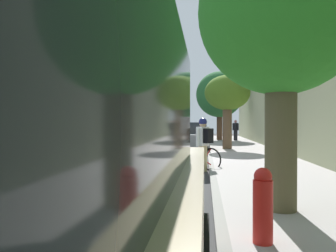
% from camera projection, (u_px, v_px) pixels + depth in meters
% --- Properties ---
extents(ground, '(62.96, 62.96, 0.00)m').
position_uv_depth(ground, '(170.00, 155.00, 15.23)').
color(ground, '#2F2F2F').
extents(sidewalk, '(3.25, 39.35, 0.15)m').
position_uv_depth(sidewalk, '(247.00, 154.00, 14.84)').
color(sidewalk, '#999290').
rests_on(sidewalk, ground).
extents(curb_edge, '(0.16, 39.35, 0.15)m').
position_uv_depth(curb_edge, '(209.00, 154.00, 15.03)').
color(curb_edge, gray).
rests_on(curb_edge, ground).
extents(lane_stripe_centre, '(0.14, 40.00, 0.01)m').
position_uv_depth(lane_stripe_centre, '(109.00, 154.00, 15.89)').
color(lane_stripe_centre, white).
rests_on(lane_stripe_centre, ground).
extents(lane_stripe_bike_edge, '(0.12, 39.35, 0.01)m').
position_uv_depth(lane_stripe_bike_edge, '(177.00, 155.00, 15.19)').
color(lane_stripe_bike_edge, white).
rests_on(lane_stripe_bike_edge, ground).
extents(building_facade, '(0.50, 39.35, 5.65)m').
position_uv_depth(building_facade, '(290.00, 93.00, 14.60)').
color(building_facade, '#959A72').
rests_on(building_facade, ground).
extents(parked_sedan_grey_second, '(1.94, 4.45, 1.52)m').
position_uv_depth(parked_sedan_grey_second, '(191.00, 137.00, 17.77)').
color(parked_sedan_grey_second, slate).
rests_on(parked_sedan_grey_second, ground).
extents(parked_sedan_silver_mid, '(1.86, 4.41, 1.52)m').
position_uv_depth(parked_sedan_silver_mid, '(194.00, 132.00, 25.94)').
color(parked_sedan_silver_mid, '#B7BABF').
rests_on(parked_sedan_silver_mid, ground).
extents(bicycle_at_curb, '(1.53, 0.95, 0.78)m').
position_uv_depth(bicycle_at_curb, '(197.00, 158.00, 10.47)').
color(bicycle_at_curb, black).
rests_on(bicycle_at_curb, ground).
extents(cyclist_with_backpack, '(0.53, 0.55, 1.65)m').
position_uv_depth(cyclist_with_backpack, '(204.00, 139.00, 9.98)').
color(cyclist_with_backpack, '#C6B284').
rests_on(cyclist_with_backpack, ground).
extents(street_tree_mid_block, '(2.53, 2.53, 4.32)m').
position_uv_depth(street_tree_mid_block, '(281.00, 15.00, 5.01)').
color(street_tree_mid_block, '#4A462E').
rests_on(street_tree_mid_block, sidewalk).
extents(street_tree_far_end, '(2.35, 2.35, 3.82)m').
position_uv_depth(street_tree_far_end, '(227.00, 94.00, 17.02)').
color(street_tree_far_end, brown).
rests_on(street_tree_far_end, sidewalk).
extents(street_tree_corner, '(3.69, 3.69, 5.41)m').
position_uv_depth(street_tree_corner, '(220.00, 95.00, 26.00)').
color(street_tree_corner, '#503626').
rests_on(street_tree_corner, sidewalk).
extents(pedestrian_on_phone, '(0.44, 0.49, 1.56)m').
position_uv_depth(pedestrian_on_phone, '(236.00, 129.00, 25.26)').
color(pedestrian_on_phone, black).
rests_on(pedestrian_on_phone, sidewalk).
extents(fire_hydrant, '(0.22, 0.22, 0.84)m').
position_uv_depth(fire_hydrant, '(263.00, 205.00, 3.64)').
color(fire_hydrant, red).
rests_on(fire_hydrant, sidewalk).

